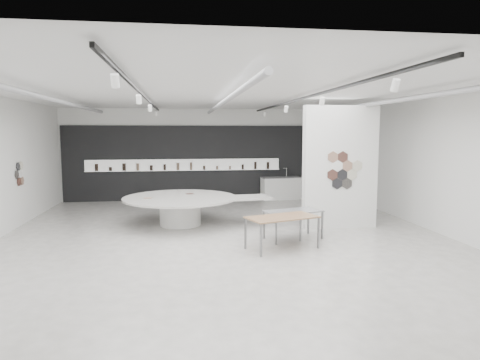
{
  "coord_description": "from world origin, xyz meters",
  "views": [
    {
      "loc": [
        -1.14,
        -11.02,
        2.84
      ],
      "look_at": [
        0.55,
        1.2,
        1.45
      ],
      "focal_mm": 32.0,
      "sensor_mm": 36.0,
      "label": 1
    }
  ],
  "objects": [
    {
      "name": "room",
      "position": [
        -0.09,
        -0.0,
        2.07
      ],
      "size": [
        12.02,
        14.02,
        3.82
      ],
      "color": "beige",
      "rests_on": "ground"
    },
    {
      "name": "back_wall_display",
      "position": [
        -0.08,
        6.93,
        1.54
      ],
      "size": [
        11.8,
        0.27,
        3.1
      ],
      "color": "black",
      "rests_on": "ground"
    },
    {
      "name": "partition_column",
      "position": [
        3.5,
        1.0,
        1.8
      ],
      "size": [
        2.2,
        0.38,
        3.6
      ],
      "color": "white",
      "rests_on": "ground"
    },
    {
      "name": "display_island",
      "position": [
        -1.12,
        1.96,
        0.57
      ],
      "size": [
        4.7,
        3.85,
        0.88
      ],
      "rotation": [
        0.0,
        0.0,
        0.12
      ],
      "color": "white",
      "rests_on": "ground"
    },
    {
      "name": "sample_table_wood",
      "position": [
        1.27,
        -1.06,
        0.74
      ],
      "size": [
        1.88,
        1.35,
        0.8
      ],
      "rotation": [
        0.0,
        0.0,
        0.33
      ],
      "color": "#8C6848",
      "rests_on": "ground"
    },
    {
      "name": "sample_table_stone",
      "position": [
        1.79,
        -0.16,
        0.7
      ],
      "size": [
        1.64,
        1.14,
        0.76
      ],
      "rotation": [
        0.0,
        0.0,
        0.29
      ],
      "color": "gray",
      "rests_on": "ground"
    },
    {
      "name": "kitchen_counter",
      "position": [
        3.03,
        6.51,
        0.47
      ],
      "size": [
        1.73,
        0.85,
        1.31
      ],
      "rotation": [
        0.0,
        0.0,
        0.12
      ],
      "color": "white",
      "rests_on": "ground"
    }
  ]
}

